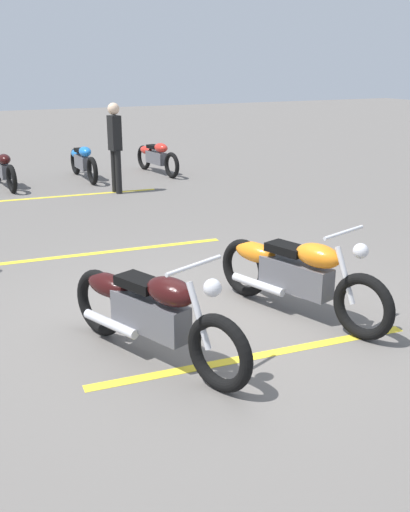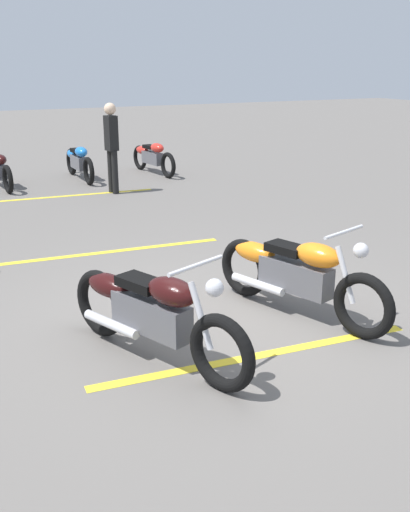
# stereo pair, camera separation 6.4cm
# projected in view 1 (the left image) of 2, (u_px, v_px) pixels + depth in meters

# --- Properties ---
(ground_plane) EXTENTS (60.00, 60.00, 0.00)m
(ground_plane) POSITION_uv_depth(u_px,v_px,m) (210.00, 317.00, 6.29)
(ground_plane) COLOR #66605B
(motorcycle_bright_foreground) EXTENTS (2.17, 0.86, 1.04)m
(motorcycle_bright_foreground) POSITION_uv_depth(u_px,v_px,m) (295.00, 273.00, 6.24)
(motorcycle_bright_foreground) COLOR black
(motorcycle_bright_foreground) RESTS_ON ground
(motorcycle_dark_foreground) EXTENTS (2.12, 0.93, 1.04)m
(motorcycle_dark_foreground) POSITION_uv_depth(u_px,v_px,m) (149.00, 311.00, 5.29)
(motorcycle_dark_foreground) COLOR black
(motorcycle_dark_foreground) RESTS_ON ground
(motorcycle_row_far_left) EXTENTS (2.00, 0.37, 0.75)m
(motorcycle_row_far_left) POSITION_uv_depth(u_px,v_px,m) (156.00, 156.00, 14.29)
(motorcycle_row_far_left) COLOR black
(motorcycle_row_far_left) RESTS_ON ground
(motorcycle_row_left) EXTENTS (2.05, 0.26, 0.77)m
(motorcycle_row_left) POSITION_uv_depth(u_px,v_px,m) (83.00, 161.00, 13.60)
(motorcycle_row_left) COLOR black
(motorcycle_row_left) RESTS_ON ground
(motorcycle_row_center) EXTENTS (1.97, 0.33, 0.74)m
(motorcycle_row_center) POSITION_uv_depth(u_px,v_px,m) (2.00, 168.00, 12.71)
(motorcycle_row_center) COLOR black
(motorcycle_row_center) RESTS_ON ground
(bystander_near_row) EXTENTS (0.30, 0.24, 1.81)m
(bystander_near_row) POSITION_uv_depth(u_px,v_px,m) (115.00, 143.00, 11.96)
(bystander_near_row) COLOR black
(bystander_near_row) RESTS_ON ground
(parking_stripe_near) EXTENTS (0.40, 3.20, 0.01)m
(parking_stripe_near) POSITION_uv_depth(u_px,v_px,m) (257.00, 356.00, 5.46)
(parking_stripe_near) COLOR yellow
(parking_stripe_near) RESTS_ON ground
(parking_stripe_mid) EXTENTS (0.40, 3.20, 0.01)m
(parking_stripe_mid) POSITION_uv_depth(u_px,v_px,m) (114.00, 251.00, 8.47)
(parking_stripe_mid) COLOR yellow
(parking_stripe_mid) RESTS_ON ground
(parking_stripe_far) EXTENTS (0.40, 3.20, 0.01)m
(parking_stripe_far) POSITION_uv_depth(u_px,v_px,m) (79.00, 195.00, 12.05)
(parking_stripe_far) COLOR yellow
(parking_stripe_far) RESTS_ON ground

